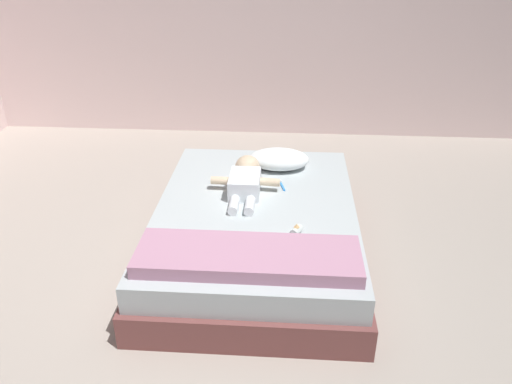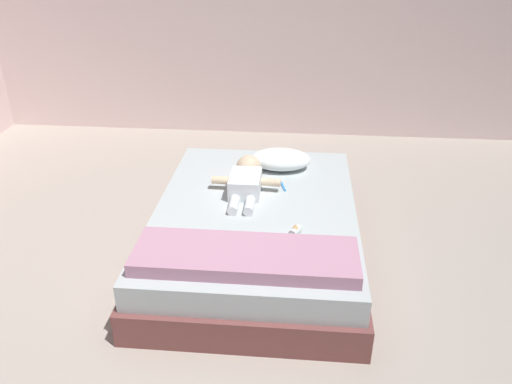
{
  "view_description": "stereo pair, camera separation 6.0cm",
  "coord_description": "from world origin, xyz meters",
  "px_view_note": "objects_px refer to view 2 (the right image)",
  "views": [
    {
      "loc": [
        0.25,
        -2.26,
        2.01
      ],
      "look_at": [
        0.05,
        0.63,
        0.48
      ],
      "focal_mm": 35.27,
      "sensor_mm": 36.0,
      "label": 1
    },
    {
      "loc": [
        0.31,
        -2.26,
        2.01
      ],
      "look_at": [
        0.05,
        0.63,
        0.48
      ],
      "focal_mm": 35.27,
      "sensor_mm": 36.0,
      "label": 2
    }
  ],
  "objects_px": {
    "bed": "(256,230)",
    "toothbrush": "(283,186)",
    "baby": "(246,180)",
    "baby_bottle": "(295,230)",
    "pillow": "(280,159)"
  },
  "relations": [
    {
      "from": "bed",
      "to": "baby",
      "type": "xyz_separation_m",
      "value": [
        -0.09,
        0.23,
        0.27
      ]
    },
    {
      "from": "bed",
      "to": "toothbrush",
      "type": "relative_size",
      "value": 13.87
    },
    {
      "from": "baby",
      "to": "toothbrush",
      "type": "distance_m",
      "value": 0.27
    },
    {
      "from": "pillow",
      "to": "toothbrush",
      "type": "height_order",
      "value": "pillow"
    },
    {
      "from": "bed",
      "to": "baby_bottle",
      "type": "height_order",
      "value": "baby_bottle"
    },
    {
      "from": "baby",
      "to": "toothbrush",
      "type": "bearing_deg",
      "value": 12.89
    },
    {
      "from": "bed",
      "to": "pillow",
      "type": "height_order",
      "value": "pillow"
    },
    {
      "from": "toothbrush",
      "to": "baby_bottle",
      "type": "relative_size",
      "value": 1.39
    },
    {
      "from": "toothbrush",
      "to": "baby_bottle",
      "type": "distance_m",
      "value": 0.63
    },
    {
      "from": "baby",
      "to": "baby_bottle",
      "type": "relative_size",
      "value": 6.36
    },
    {
      "from": "bed",
      "to": "baby_bottle",
      "type": "xyz_separation_m",
      "value": [
        0.27,
        -0.34,
        0.22
      ]
    },
    {
      "from": "bed",
      "to": "pillow",
      "type": "xyz_separation_m",
      "value": [
        0.13,
        0.6,
        0.26
      ]
    },
    {
      "from": "bed",
      "to": "baby_bottle",
      "type": "bearing_deg",
      "value": -51.55
    },
    {
      "from": "toothbrush",
      "to": "bed",
      "type": "bearing_deg",
      "value": -120.02
    },
    {
      "from": "baby_bottle",
      "to": "toothbrush",
      "type": "bearing_deg",
      "value": 99.18
    }
  ]
}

